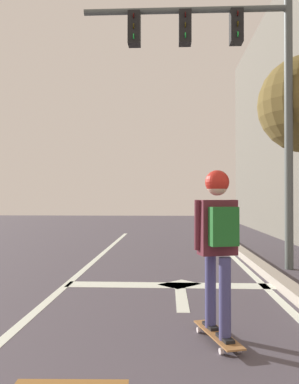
# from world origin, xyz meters

# --- Properties ---
(lane_line_center) EXTENTS (0.12, 20.00, 0.01)m
(lane_line_center) POSITION_xyz_m (0.19, 6.00, 0.00)
(lane_line_center) COLOR silver
(lane_line_center) RESTS_ON ground
(lane_line_curbside) EXTENTS (0.12, 20.00, 0.01)m
(lane_line_curbside) POSITION_xyz_m (3.28, 6.00, 0.00)
(lane_line_curbside) COLOR silver
(lane_line_curbside) RESTS_ON ground
(stop_bar) EXTENTS (3.24, 0.40, 0.01)m
(stop_bar) POSITION_xyz_m (1.81, 7.36, 0.00)
(stop_bar) COLOR silver
(stop_bar) RESTS_ON ground
(lane_arrow_stem) EXTENTS (0.16, 1.40, 0.01)m
(lane_arrow_stem) POSITION_xyz_m (1.98, 6.59, 0.00)
(lane_arrow_stem) COLOR silver
(lane_arrow_stem) RESTS_ON ground
(lane_arrow_head) EXTENTS (0.71, 0.71, 0.01)m
(lane_arrow_head) POSITION_xyz_m (1.98, 7.44, 0.00)
(lane_arrow_head) COLOR silver
(lane_arrow_head) RESTS_ON ground
(skateboard) EXTENTS (0.40, 0.86, 0.08)m
(skateboard) POSITION_xyz_m (2.27, 4.96, 0.07)
(skateboard) COLOR #986537
(skateboard) RESTS_ON ground
(skater) EXTENTS (0.42, 0.59, 1.56)m
(skater) POSITION_xyz_m (2.27, 4.94, 1.06)
(skater) COLOR #414073
(skater) RESTS_ON skateboard
(traffic_signal_mast) EXTENTS (4.05, 0.34, 5.25)m
(traffic_signal_mast) POSITION_xyz_m (2.95, 8.86, 3.89)
(traffic_signal_mast) COLOR #515956
(traffic_signal_mast) RESTS_ON ground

